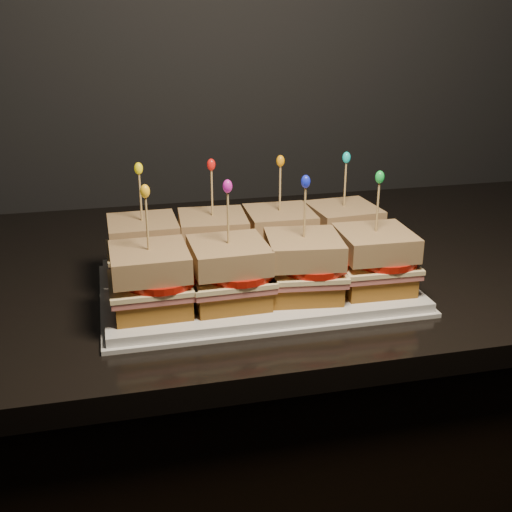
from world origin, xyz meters
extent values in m
cube|color=black|center=(0.08, 1.65, 0.93)|extent=(2.62, 0.71, 0.03)
cube|color=white|center=(0.37, 1.52, 0.95)|extent=(0.42, 0.26, 0.02)
cube|color=white|center=(0.37, 1.52, 0.95)|extent=(0.44, 0.27, 0.01)
cube|color=#5D3810|center=(0.22, 1.58, 0.98)|extent=(0.10, 0.10, 0.03)
cube|color=#B55656|center=(0.22, 1.58, 0.99)|extent=(0.10, 0.10, 0.01)
cube|color=#FFE6A4|center=(0.22, 1.58, 1.00)|extent=(0.11, 0.10, 0.01)
cylinder|color=#AB150B|center=(0.23, 1.58, 1.01)|extent=(0.09, 0.09, 0.01)
cube|color=brown|center=(0.22, 1.58, 1.03)|extent=(0.10, 0.10, 0.03)
cylinder|color=tan|center=(0.22, 1.58, 1.07)|extent=(0.00, 0.00, 0.09)
ellipsoid|color=yellow|center=(0.22, 1.58, 1.12)|extent=(0.01, 0.01, 0.02)
cube|color=#5D3810|center=(0.32, 1.58, 0.98)|extent=(0.10, 0.10, 0.03)
cube|color=#B55656|center=(0.32, 1.58, 0.99)|extent=(0.11, 0.11, 0.01)
cube|color=#FFE6A4|center=(0.32, 1.58, 1.00)|extent=(0.11, 0.11, 0.01)
cylinder|color=#AB150B|center=(0.33, 1.58, 1.01)|extent=(0.09, 0.09, 0.01)
cube|color=brown|center=(0.32, 1.58, 1.03)|extent=(0.10, 0.10, 0.03)
cylinder|color=tan|center=(0.32, 1.58, 1.07)|extent=(0.00, 0.00, 0.09)
ellipsoid|color=red|center=(0.32, 1.58, 1.12)|extent=(0.01, 0.01, 0.02)
cube|color=#5D3810|center=(0.42, 1.58, 0.98)|extent=(0.10, 0.10, 0.03)
cube|color=#B55656|center=(0.42, 1.58, 0.99)|extent=(0.11, 0.10, 0.01)
cube|color=#FFE6A4|center=(0.42, 1.58, 1.00)|extent=(0.11, 0.10, 0.01)
cylinder|color=#AB150B|center=(0.43, 1.58, 1.01)|extent=(0.09, 0.09, 0.01)
cube|color=brown|center=(0.42, 1.58, 1.03)|extent=(0.10, 0.10, 0.03)
cylinder|color=tan|center=(0.42, 1.58, 1.07)|extent=(0.00, 0.00, 0.09)
ellipsoid|color=orange|center=(0.42, 1.58, 1.12)|extent=(0.01, 0.01, 0.02)
cube|color=#5D3810|center=(0.52, 1.58, 0.98)|extent=(0.10, 0.10, 0.03)
cube|color=#B55656|center=(0.52, 1.58, 0.99)|extent=(0.11, 0.11, 0.01)
cube|color=#FFE6A4|center=(0.52, 1.58, 1.00)|extent=(0.11, 0.11, 0.01)
cylinder|color=#AB150B|center=(0.53, 1.58, 1.01)|extent=(0.09, 0.09, 0.01)
cube|color=brown|center=(0.52, 1.58, 1.03)|extent=(0.10, 0.10, 0.03)
cylinder|color=tan|center=(0.52, 1.58, 1.07)|extent=(0.00, 0.00, 0.09)
ellipsoid|color=#12C8C5|center=(0.52, 1.58, 1.12)|extent=(0.01, 0.01, 0.02)
cube|color=#5D3810|center=(0.22, 1.46, 0.98)|extent=(0.10, 0.10, 0.03)
cube|color=#B55656|center=(0.22, 1.46, 0.99)|extent=(0.11, 0.10, 0.01)
cube|color=#FFE6A4|center=(0.22, 1.46, 1.00)|extent=(0.11, 0.10, 0.01)
cylinder|color=#AB150B|center=(0.23, 1.46, 1.01)|extent=(0.09, 0.09, 0.01)
cube|color=brown|center=(0.22, 1.46, 1.03)|extent=(0.10, 0.10, 0.03)
cylinder|color=tan|center=(0.22, 1.46, 1.07)|extent=(0.00, 0.00, 0.09)
ellipsoid|color=yellow|center=(0.22, 1.46, 1.12)|extent=(0.01, 0.01, 0.02)
cube|color=#5D3810|center=(0.32, 1.46, 0.98)|extent=(0.10, 0.10, 0.03)
cube|color=#B55656|center=(0.32, 1.46, 0.99)|extent=(0.11, 0.10, 0.01)
cube|color=#FFE6A4|center=(0.32, 1.46, 1.00)|extent=(0.11, 0.10, 0.01)
cylinder|color=#AB150B|center=(0.33, 1.46, 1.01)|extent=(0.09, 0.09, 0.01)
cube|color=brown|center=(0.32, 1.46, 1.03)|extent=(0.10, 0.10, 0.03)
cylinder|color=tan|center=(0.32, 1.46, 1.07)|extent=(0.00, 0.00, 0.09)
ellipsoid|color=#D11BA7|center=(0.32, 1.46, 1.12)|extent=(0.01, 0.01, 0.02)
cube|color=#5D3810|center=(0.42, 1.46, 0.98)|extent=(0.10, 0.10, 0.03)
cube|color=#B55656|center=(0.42, 1.46, 0.99)|extent=(0.11, 0.11, 0.01)
cube|color=#FFE6A4|center=(0.42, 1.46, 1.00)|extent=(0.12, 0.11, 0.01)
cylinder|color=#AB150B|center=(0.43, 1.46, 1.01)|extent=(0.09, 0.09, 0.01)
cube|color=brown|center=(0.42, 1.46, 1.03)|extent=(0.11, 0.11, 0.03)
cylinder|color=tan|center=(0.42, 1.46, 1.07)|extent=(0.00, 0.00, 0.09)
ellipsoid|color=#1624D9|center=(0.42, 1.46, 1.12)|extent=(0.01, 0.01, 0.02)
cube|color=#5D3810|center=(0.52, 1.46, 0.98)|extent=(0.10, 0.10, 0.03)
cube|color=#B55656|center=(0.52, 1.46, 0.99)|extent=(0.11, 0.10, 0.01)
cube|color=#FFE6A4|center=(0.52, 1.46, 1.00)|extent=(0.11, 0.10, 0.01)
cylinder|color=#AB150B|center=(0.53, 1.46, 1.01)|extent=(0.09, 0.09, 0.01)
cube|color=brown|center=(0.52, 1.46, 1.03)|extent=(0.10, 0.10, 0.03)
cylinder|color=tan|center=(0.52, 1.46, 1.07)|extent=(0.00, 0.00, 0.09)
ellipsoid|color=green|center=(0.52, 1.46, 1.12)|extent=(0.01, 0.01, 0.02)
camera|label=1|loc=(0.17, 0.71, 1.32)|focal=45.00mm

